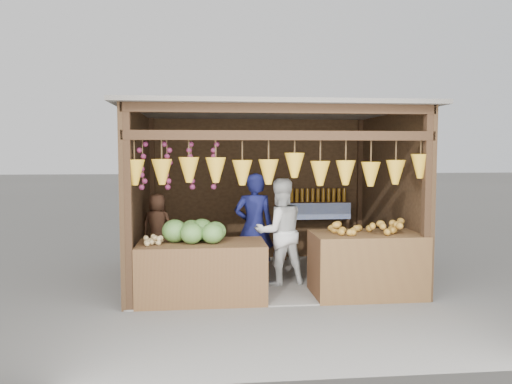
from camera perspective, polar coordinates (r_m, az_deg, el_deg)
The scene contains 12 objects.
ground at distance 8.03m, azimuth 1.34°, elevation -9.78°, with size 80.00×80.00×0.00m, color #514F49.
stall_structure at distance 7.74m, azimuth 1.16°, elevation 2.16°, with size 4.30×3.30×2.66m.
back_shelf at distance 9.30m, azimuth 6.80°, elevation -2.38°, with size 1.25×0.32×1.32m.
counter_left at distance 6.83m, azimuth -6.21°, elevation -8.99°, with size 1.70×0.85×0.78m, color #4F301A.
counter_right at distance 7.16m, azimuth 12.50°, elevation -8.07°, with size 1.50×0.85×0.87m, color #482A18.
stool at distance 8.14m, azimuth -11.14°, elevation -8.55°, with size 0.33×0.33×0.31m, color black.
man_standing at distance 7.72m, azimuth -0.23°, elevation -4.03°, with size 0.61×0.40×1.67m, color navy.
woman_standing at distance 7.50m, azimuth 2.73°, elevation -4.56°, with size 0.78×0.61×1.60m, color white.
vendor_seated at distance 8.01m, azimuth -11.21°, elevation -3.85°, with size 0.50×0.33×1.03m, color #513120.
melon_pile at distance 6.76m, azimuth -6.87°, elevation -4.36°, with size 1.00×0.50×0.32m, color #1C5316, non-canonical shape.
tanfruit_pile at distance 6.71m, azimuth -11.78°, elevation -5.32°, with size 0.34×0.40×0.13m, color olive, non-canonical shape.
mango_pile at distance 7.07m, azimuth 12.72°, elevation -3.74°, with size 1.40×0.64×0.22m, color #CC5A1B, non-canonical shape.
Camera 1 is at (-0.97, -7.72, 1.98)m, focal length 35.00 mm.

